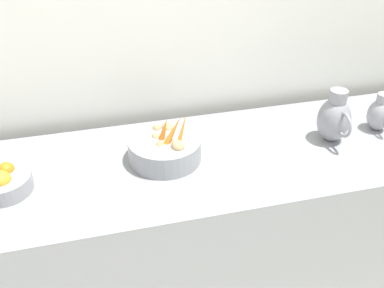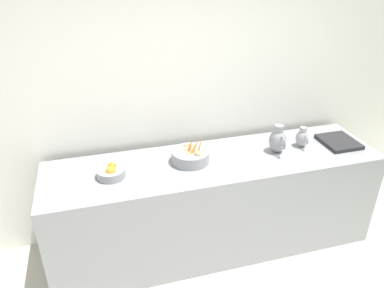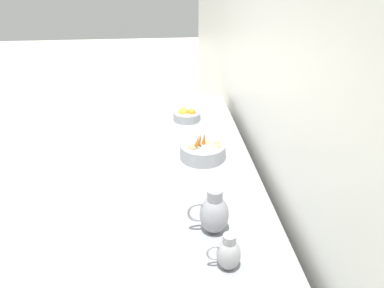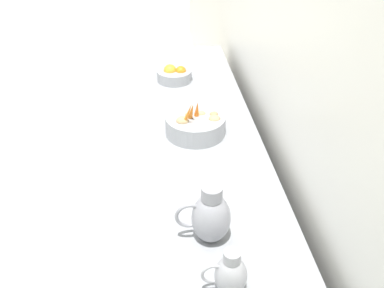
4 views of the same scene
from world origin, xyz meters
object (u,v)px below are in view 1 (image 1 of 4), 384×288
Objects in this scene: vegetable_colander at (165,148)px; metal_pitcher_tall at (334,118)px; metal_pitcher_short at (380,114)px; orange_bowl at (3,182)px.

vegetable_colander is 1.24× the size of metal_pitcher_tall.
metal_pitcher_tall is (0.04, 0.78, 0.06)m from vegetable_colander.
metal_pitcher_short is at bearing 89.69° from vegetable_colander.
metal_pitcher_short is (-0.05, 1.70, 0.04)m from orange_bowl.
orange_bowl is at bearing -85.00° from vegetable_colander.
orange_bowl is 1.19× the size of metal_pitcher_short.
metal_pitcher_short reaches higher than orange_bowl.
metal_pitcher_short is (0.01, 1.04, 0.03)m from vegetable_colander.
orange_bowl is 1.70m from metal_pitcher_short.
metal_pitcher_tall is 0.26m from metal_pitcher_short.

